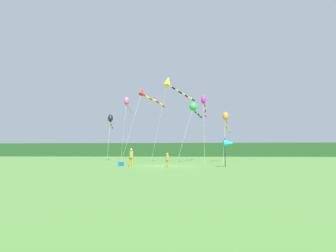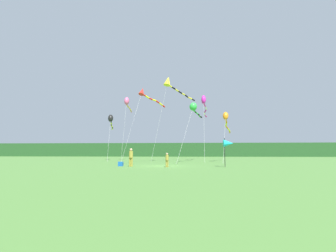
% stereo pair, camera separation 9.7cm
% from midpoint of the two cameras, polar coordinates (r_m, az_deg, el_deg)
% --- Properties ---
extents(ground_plane, '(120.00, 120.00, 0.00)m').
position_cam_midpoint_polar(ground_plane, '(24.15, -0.97, -9.33)').
color(ground_plane, '#477533').
extents(distant_treeline, '(108.00, 2.16, 3.81)m').
position_cam_midpoint_polar(distant_treeline, '(69.04, 2.50, -5.57)').
color(distant_treeline, '#234C23').
rests_on(distant_treeline, ground).
extents(person_adult, '(0.37, 0.37, 1.70)m').
position_cam_midpoint_polar(person_adult, '(23.45, -8.54, -7.03)').
color(person_adult, olive).
rests_on(person_adult, ground).
extents(person_child, '(0.28, 0.28, 1.27)m').
position_cam_midpoint_polar(person_child, '(22.28, -0.10, -7.77)').
color(person_child, olive).
rests_on(person_child, ground).
extents(cooler_box, '(0.44, 0.43, 0.42)m').
position_cam_midpoint_polar(cooler_box, '(24.27, -10.88, -8.70)').
color(cooler_box, '#1959B2').
rests_on(cooler_box, ground).
extents(banner_flag_pole, '(0.90, 0.70, 2.63)m').
position_cam_midpoint_polar(banner_flag_pole, '(23.01, 14.04, -3.99)').
color(banner_flag_pole, black).
rests_on(banner_flag_pole, ground).
extents(kite_red, '(4.36, 6.92, 9.52)m').
position_cam_midpoint_polar(kite_red, '(31.55, -5.17, 7.41)').
color(kite_red, '#B2B2B2').
rests_on(kite_red, ground).
extents(kite_rainbow, '(0.80, 6.06, 10.33)m').
position_cam_midpoint_polar(kite_rainbow, '(40.65, -9.50, 5.55)').
color(kite_rainbow, '#B2B2B2').
rests_on(kite_rainbow, ground).
extents(kite_yellow, '(5.96, 6.44, 12.01)m').
position_cam_midpoint_polar(kite_yellow, '(35.05, 0.58, 9.97)').
color(kite_yellow, '#B2B2B2').
rests_on(kite_yellow, ground).
extents(kite_black, '(2.19, 8.56, 7.50)m').
position_cam_midpoint_polar(kite_black, '(40.57, -13.16, 1.52)').
color(kite_black, '#B2B2B2').
rests_on(kite_black, ground).
extents(kite_orange, '(2.79, 10.41, 6.84)m').
position_cam_midpoint_polar(kite_orange, '(34.51, 13.52, 1.51)').
color(kite_orange, '#B2B2B2').
rests_on(kite_orange, ground).
extents(kite_green, '(3.44, 6.68, 7.96)m').
position_cam_midpoint_polar(kite_green, '(32.41, 6.10, 4.32)').
color(kite_green, '#B2B2B2').
rests_on(kite_green, ground).
extents(kite_magenta, '(1.41, 11.38, 9.88)m').
position_cam_midpoint_polar(kite_magenta, '(37.48, 8.48, 5.47)').
color(kite_magenta, '#B2B2B2').
rests_on(kite_magenta, ground).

